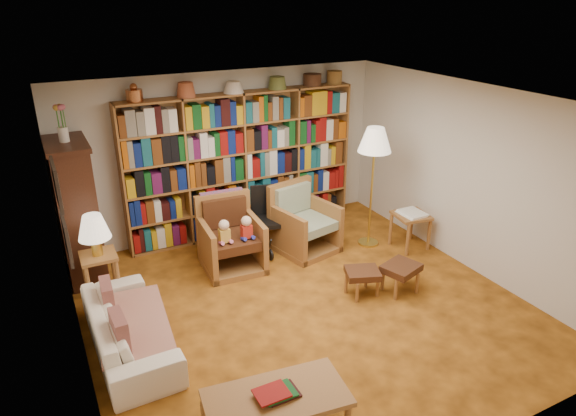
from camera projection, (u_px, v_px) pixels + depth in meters
floor at (304, 305)px, 6.28m from camera, size 5.00×5.00×0.00m
ceiling at (307, 101)px, 5.30m from camera, size 5.00×5.00×0.00m
wall_back at (226, 154)px, 7.84m from camera, size 5.00×0.00×5.00m
wall_front at (472, 333)px, 3.75m from camera, size 5.00×0.00×5.00m
wall_left at (69, 261)px, 4.74m from camera, size 0.00×5.00×5.00m
wall_right at (469, 178)px, 6.85m from camera, size 0.00×5.00×5.00m
bookshelf at (243, 160)px, 7.81m from camera, size 3.60×0.30×2.42m
curio_cabinet at (77, 210)px, 6.59m from camera, size 0.50×0.95×2.40m
framed_pictures at (62, 212)px, 4.85m from camera, size 0.03×0.52×0.97m
sofa at (129, 328)px, 5.43m from camera, size 1.82×0.74×0.53m
sofa_throw at (133, 323)px, 5.44m from camera, size 0.82×1.37×0.04m
cushion_left at (108, 299)px, 5.59m from camera, size 0.14×0.37×0.37m
cushion_right at (120, 335)px, 5.02m from camera, size 0.13×0.39×0.38m
side_table_lamp at (100, 267)px, 6.19m from camera, size 0.42×0.42×0.65m
table_lamp at (94, 228)px, 5.99m from camera, size 0.38×0.38×0.51m
armchair_leather at (229, 238)px, 7.08m from camera, size 0.84×0.89×1.00m
armchair_sage at (302, 224)px, 7.58m from camera, size 0.96×0.98×0.98m
wheelchair at (270, 221)px, 7.56m from camera, size 0.56×0.75×0.94m
floor_lamp at (375, 145)px, 7.21m from camera, size 0.48×0.48×1.80m
side_table_papers at (411, 220)px, 7.55m from camera, size 0.53×0.53×0.57m
footstool_a at (362, 275)px, 6.40m from camera, size 0.51×0.48×0.35m
footstool_b at (401, 270)px, 6.46m from camera, size 0.54×0.50×0.38m
coffee_table at (277, 400)px, 4.28m from camera, size 1.26×0.74×0.50m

